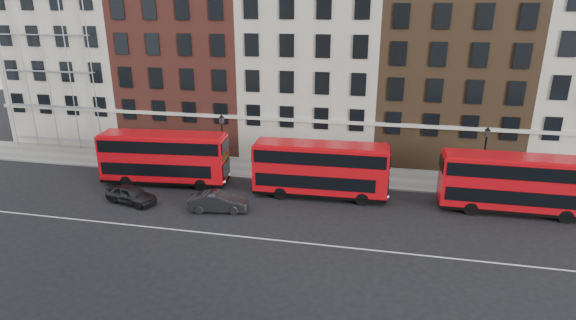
% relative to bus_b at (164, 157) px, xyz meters
% --- Properties ---
extents(ground, '(120.00, 120.00, 0.00)m').
position_rel_bus_b_xyz_m(ground, '(10.40, -5.50, -2.34)').
color(ground, black).
rests_on(ground, ground).
extents(pavement, '(80.00, 5.00, 0.15)m').
position_rel_bus_b_xyz_m(pavement, '(10.40, 5.00, -2.27)').
color(pavement, gray).
rests_on(pavement, ground).
extents(kerb, '(80.00, 0.30, 0.16)m').
position_rel_bus_b_xyz_m(kerb, '(10.40, 2.50, -2.26)').
color(kerb, gray).
rests_on(kerb, ground).
extents(road_centre_line, '(70.00, 0.12, 0.01)m').
position_rel_bus_b_xyz_m(road_centre_line, '(10.40, -7.50, -2.34)').
color(road_centre_line, white).
rests_on(road_centre_line, ground).
extents(building_terrace, '(64.00, 11.95, 22.00)m').
position_rel_bus_b_xyz_m(building_terrace, '(10.10, 12.38, 7.90)').
color(building_terrace, '#B4AB9B').
rests_on(building_terrace, ground).
extents(bus_b, '(10.57, 3.41, 4.36)m').
position_rel_bus_b_xyz_m(bus_b, '(0.00, 0.00, 0.00)').
color(bus_b, red).
rests_on(bus_b, ground).
extents(bus_c, '(10.32, 2.76, 4.31)m').
position_rel_bus_b_xyz_m(bus_c, '(12.96, 0.00, -0.03)').
color(bus_c, red).
rests_on(bus_c, ground).
extents(bus_d, '(10.14, 2.48, 4.26)m').
position_rel_bus_b_xyz_m(bus_d, '(26.81, 0.00, -0.06)').
color(bus_d, red).
rests_on(bus_d, ground).
extents(car_rear, '(4.36, 2.59, 1.39)m').
position_rel_bus_b_xyz_m(car_rear, '(-0.76, -4.14, -1.65)').
color(car_rear, black).
rests_on(car_rear, ground).
extents(car_front, '(4.44, 2.18, 1.40)m').
position_rel_bus_b_xyz_m(car_front, '(6.16, -4.09, -1.64)').
color(car_front, black).
rests_on(car_front, ground).
extents(lamp_post_left, '(0.44, 0.44, 5.33)m').
position_rel_bus_b_xyz_m(lamp_post_left, '(4.12, 2.86, 0.74)').
color(lamp_post_left, black).
rests_on(lamp_post_left, pavement).
extents(lamp_post_right, '(0.44, 0.44, 5.33)m').
position_rel_bus_b_xyz_m(lamp_post_right, '(25.26, 3.05, 0.74)').
color(lamp_post_right, black).
rests_on(lamp_post_right, pavement).
extents(iron_railings, '(6.60, 0.06, 1.00)m').
position_rel_bus_b_xyz_m(iron_railings, '(10.40, 7.20, -1.69)').
color(iron_railings, black).
rests_on(iron_railings, pavement).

